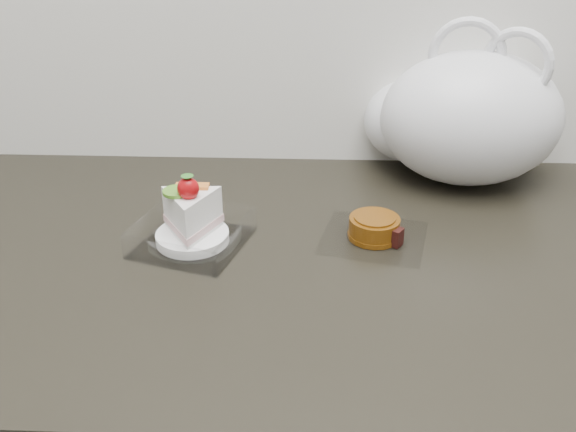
% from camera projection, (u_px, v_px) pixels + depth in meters
% --- Properties ---
extents(cake_tray, '(0.17, 0.17, 0.11)m').
position_uv_depth(cake_tray, '(192.00, 225.00, 0.85)').
color(cake_tray, white).
rests_on(cake_tray, counter).
extents(mooncake_wrap, '(0.16, 0.16, 0.03)m').
position_uv_depth(mooncake_wrap, '(375.00, 230.00, 0.87)').
color(mooncake_wrap, white).
rests_on(mooncake_wrap, counter).
extents(plastic_bag, '(0.35, 0.30, 0.26)m').
position_uv_depth(plastic_bag, '(459.00, 118.00, 1.01)').
color(plastic_bag, silver).
rests_on(plastic_bag, counter).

